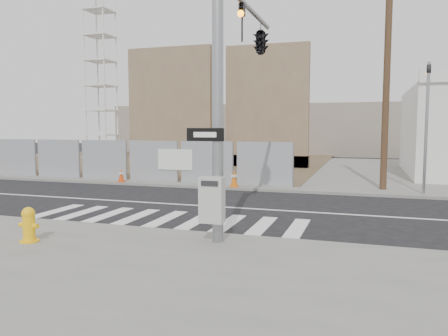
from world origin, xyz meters
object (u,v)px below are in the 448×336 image
(signal_pole, at_px, (249,57))
(fire_hydrant, at_px, (29,225))
(traffic_cone_b, at_px, (54,169))
(crane_tower, at_px, (100,50))
(traffic_cone_c, at_px, (121,175))
(traffic_cone_d, at_px, (234,179))

(signal_pole, bearing_deg, fire_hydrant, -135.12)
(signal_pole, bearing_deg, traffic_cone_b, 149.95)
(fire_hydrant, height_order, traffic_cone_b, fire_hydrant)
(signal_pole, distance_m, fire_hydrant, 7.27)
(traffic_cone_b, bearing_deg, fire_hydrant, -53.05)
(signal_pole, height_order, traffic_cone_b, signal_pole)
(crane_tower, distance_m, traffic_cone_b, 15.08)
(crane_tower, distance_m, traffic_cone_c, 18.07)
(traffic_cone_d, bearing_deg, fire_hydrant, -100.20)
(crane_tower, distance_m, traffic_cone_d, 21.61)
(crane_tower, height_order, traffic_cone_d, crane_tower)
(traffic_cone_d, bearing_deg, traffic_cone_b, 173.48)
(traffic_cone_c, bearing_deg, traffic_cone_d, 0.00)
(traffic_cone_b, bearing_deg, traffic_cone_c, -13.94)
(crane_tower, bearing_deg, signal_pole, -47.43)
(fire_hydrant, xyz_separation_m, traffic_cone_c, (-3.86, 10.42, -0.09))
(traffic_cone_d, bearing_deg, signal_pole, -69.85)
(fire_hydrant, bearing_deg, traffic_cone_b, 130.50)
(signal_pole, xyz_separation_m, crane_tower, (-17.49, 19.05, 4.24))
(fire_hydrant, relative_size, traffic_cone_c, 1.25)
(crane_tower, height_order, fire_hydrant, crane_tower)
(crane_tower, height_order, traffic_cone_c, crane_tower)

